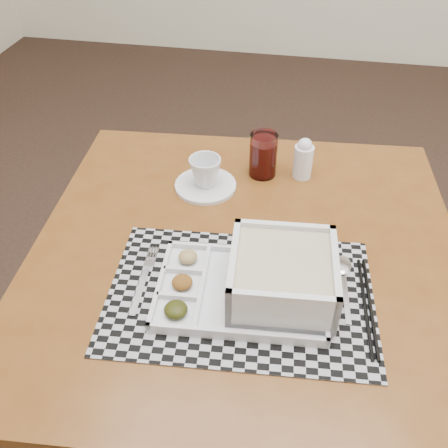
% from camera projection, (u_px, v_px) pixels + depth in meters
% --- Properties ---
extents(floor, '(5.00, 5.00, 0.00)m').
position_uv_depth(floor, '(356.00, 353.00, 1.66)').
color(floor, black).
rests_on(floor, ground).
extents(dining_table, '(0.97, 0.97, 0.68)m').
position_uv_depth(dining_table, '(245.00, 271.00, 1.10)').
color(dining_table, '#5E3011').
rests_on(dining_table, ground).
extents(placemat, '(0.53, 0.38, 0.00)m').
position_uv_depth(placemat, '(240.00, 295.00, 0.95)').
color(placemat, '#9999A0').
rests_on(placemat, dining_table).
extents(serving_tray, '(0.35, 0.24, 0.10)m').
position_uv_depth(serving_tray, '(272.00, 280.00, 0.93)').
color(serving_tray, silver).
rests_on(serving_tray, placemat).
extents(fork, '(0.03, 0.19, 0.00)m').
position_uv_depth(fork, '(145.00, 278.00, 0.98)').
color(fork, silver).
rests_on(fork, placemat).
extents(spoon, '(0.04, 0.18, 0.01)m').
position_uv_depth(spoon, '(343.00, 270.00, 1.00)').
color(spoon, silver).
rests_on(spoon, placemat).
extents(chopsticks, '(0.04, 0.24, 0.01)m').
position_uv_depth(chopsticks, '(368.00, 306.00, 0.92)').
color(chopsticks, black).
rests_on(chopsticks, placemat).
extents(saucer, '(0.15, 0.15, 0.01)m').
position_uv_depth(saucer, '(206.00, 186.00, 1.22)').
color(saucer, silver).
rests_on(saucer, dining_table).
extents(cup, '(0.08, 0.08, 0.07)m').
position_uv_depth(cup, '(205.00, 172.00, 1.19)').
color(cup, silver).
rests_on(cup, saucer).
extents(juice_glass, '(0.07, 0.07, 0.11)m').
position_uv_depth(juice_glass, '(263.00, 156.00, 1.23)').
color(juice_glass, white).
rests_on(juice_glass, dining_table).
extents(creamer_bottle, '(0.05, 0.05, 0.11)m').
position_uv_depth(creamer_bottle, '(303.00, 159.00, 1.22)').
color(creamer_bottle, silver).
rests_on(creamer_bottle, dining_table).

